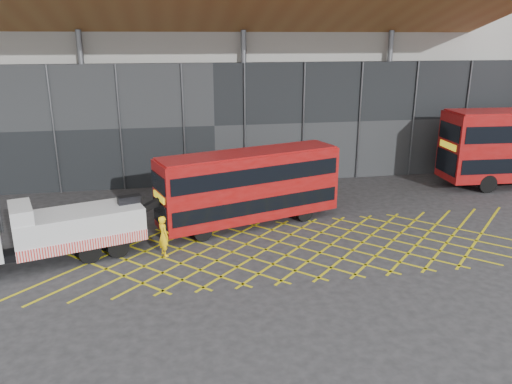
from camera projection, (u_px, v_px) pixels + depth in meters
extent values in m
plane|color=#262628|center=(198.00, 255.00, 22.94)|extent=(120.00, 120.00, 0.00)
cube|color=gold|center=(89.00, 263.00, 22.12)|extent=(7.16, 7.16, 0.01)
cube|color=gold|center=(89.00, 263.00, 22.12)|extent=(7.16, 7.16, 0.01)
cube|color=gold|center=(126.00, 260.00, 22.39)|extent=(7.16, 7.16, 0.01)
cube|color=gold|center=(126.00, 260.00, 22.39)|extent=(7.16, 7.16, 0.01)
cube|color=gold|center=(162.00, 257.00, 22.66)|extent=(7.16, 7.16, 0.01)
cube|color=gold|center=(162.00, 257.00, 22.66)|extent=(7.16, 7.16, 0.01)
cube|color=gold|center=(198.00, 255.00, 22.93)|extent=(7.16, 7.16, 0.01)
cube|color=gold|center=(198.00, 255.00, 22.93)|extent=(7.16, 7.16, 0.01)
cube|color=gold|center=(232.00, 252.00, 23.21)|extent=(7.16, 7.16, 0.01)
cube|color=gold|center=(232.00, 252.00, 23.21)|extent=(7.16, 7.16, 0.01)
cube|color=gold|center=(266.00, 250.00, 23.48)|extent=(7.16, 7.16, 0.01)
cube|color=gold|center=(266.00, 250.00, 23.48)|extent=(7.16, 7.16, 0.01)
cube|color=gold|center=(299.00, 247.00, 23.75)|extent=(7.16, 7.16, 0.01)
cube|color=gold|center=(299.00, 247.00, 23.75)|extent=(7.16, 7.16, 0.01)
cube|color=gold|center=(331.00, 245.00, 24.02)|extent=(7.16, 7.16, 0.01)
cube|color=gold|center=(331.00, 245.00, 24.02)|extent=(7.16, 7.16, 0.01)
cube|color=gold|center=(362.00, 242.00, 24.29)|extent=(7.16, 7.16, 0.01)
cube|color=gold|center=(362.00, 242.00, 24.29)|extent=(7.16, 7.16, 0.01)
cube|color=gold|center=(393.00, 240.00, 24.57)|extent=(7.16, 7.16, 0.01)
cube|color=gold|center=(393.00, 240.00, 24.57)|extent=(7.16, 7.16, 0.01)
cube|color=gold|center=(423.00, 238.00, 24.84)|extent=(7.16, 7.16, 0.01)
cube|color=gold|center=(423.00, 238.00, 24.84)|extent=(7.16, 7.16, 0.01)
cube|color=gold|center=(452.00, 236.00, 25.11)|extent=(7.16, 7.16, 0.01)
cube|color=gold|center=(452.00, 236.00, 25.11)|extent=(7.16, 7.16, 0.01)
cube|color=gold|center=(481.00, 234.00, 25.38)|extent=(7.16, 7.16, 0.01)
cube|color=gold|center=(481.00, 234.00, 25.38)|extent=(7.16, 7.16, 0.01)
cube|color=gray|center=(203.00, 45.00, 38.44)|extent=(55.00, 14.00, 18.00)
cube|color=black|center=(214.00, 125.00, 33.08)|extent=(55.00, 0.80, 8.00)
cube|color=#9B5F2D|center=(180.00, 0.00, 27.03)|extent=(40.00, 11.93, 4.07)
cylinder|color=#595B60|center=(86.00, 113.00, 31.23)|extent=(0.36, 0.36, 10.00)
cylinder|color=#595B60|center=(244.00, 109.00, 32.93)|extent=(0.36, 0.36, 10.00)
cylinder|color=#595B60|center=(386.00, 106.00, 34.63)|extent=(0.36, 0.36, 10.00)
cube|color=black|center=(53.00, 248.00, 22.13)|extent=(8.30, 3.39, 0.31)
cube|color=silver|center=(80.00, 226.00, 22.43)|extent=(5.91, 3.78, 1.42)
cube|color=red|center=(85.00, 245.00, 21.63)|extent=(5.26, 1.71, 0.49)
cube|color=silver|center=(21.00, 212.00, 21.10)|extent=(1.49, 2.30, 0.62)
cube|color=black|center=(129.00, 200.00, 23.20)|extent=(1.15, 0.74, 0.44)
cube|color=black|center=(149.00, 206.00, 23.73)|extent=(1.94, 0.88, 0.96)
cylinder|color=black|center=(118.00, 247.00, 22.56)|extent=(1.02, 0.59, 0.98)
cylinder|color=black|center=(109.00, 233.00, 24.14)|extent=(1.02, 0.59, 0.98)
cube|color=maroon|center=(250.00, 185.00, 26.05)|extent=(9.94, 5.07, 3.43)
cube|color=black|center=(250.00, 200.00, 26.29)|extent=(9.59, 5.01, 0.75)
cube|color=black|center=(250.00, 171.00, 25.82)|extent=(9.59, 5.01, 0.84)
cube|color=black|center=(160.00, 214.00, 24.11)|extent=(0.65, 1.91, 1.15)
cube|color=black|center=(158.00, 183.00, 23.65)|extent=(0.65, 1.91, 0.84)
cube|color=yellow|center=(159.00, 197.00, 23.85)|extent=(0.53, 1.52, 0.31)
cube|color=maroon|center=(250.00, 153.00, 25.53)|extent=(9.70, 4.84, 0.11)
cylinder|color=black|center=(203.00, 232.00, 24.36)|extent=(0.96, 0.53, 0.92)
cylinder|color=black|center=(189.00, 220.00, 26.01)|extent=(0.96, 0.53, 0.92)
cylinder|color=black|center=(304.00, 213.00, 27.00)|extent=(0.96, 0.53, 0.92)
cylinder|color=black|center=(286.00, 203.00, 28.64)|extent=(0.96, 0.53, 0.92)
cube|color=black|center=(446.00, 162.00, 32.50)|extent=(0.18, 2.53, 1.47)
cube|color=black|center=(450.00, 132.00, 31.91)|extent=(0.18, 2.53, 1.07)
cube|color=yellow|center=(448.00, 145.00, 32.18)|extent=(0.15, 2.01, 0.39)
cylinder|color=black|center=(487.00, 184.00, 31.93)|extent=(1.19, 0.39, 1.17)
cylinder|color=black|center=(466.00, 173.00, 34.37)|extent=(1.19, 0.39, 1.17)
imported|color=yellow|center=(164.00, 236.00, 22.62)|extent=(0.70, 0.82, 1.90)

